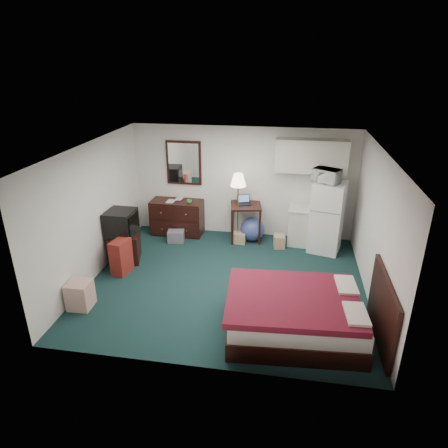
% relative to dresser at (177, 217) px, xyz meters
% --- Properties ---
extents(floor, '(5.00, 4.50, 0.01)m').
position_rel_dresser_xyz_m(floor, '(1.50, -1.98, -0.40)').
color(floor, '#143034').
rests_on(floor, ground).
extents(ceiling, '(5.00, 4.50, 0.01)m').
position_rel_dresser_xyz_m(ceiling, '(1.50, -1.98, 2.10)').
color(ceiling, silver).
rests_on(ceiling, walls).
extents(walls, '(5.01, 4.51, 2.50)m').
position_rel_dresser_xyz_m(walls, '(1.50, -1.98, 0.85)').
color(walls, silver).
rests_on(walls, floor).
extents(mirror, '(0.80, 0.06, 1.00)m').
position_rel_dresser_xyz_m(mirror, '(0.15, 0.24, 1.25)').
color(mirror, white).
rests_on(mirror, walls).
extents(upper_cabinets, '(1.50, 0.35, 0.70)m').
position_rel_dresser_xyz_m(upper_cabinets, '(2.95, 0.10, 1.55)').
color(upper_cabinets, beige).
rests_on(upper_cabinets, walls).
extents(headboard, '(0.06, 1.56, 1.00)m').
position_rel_dresser_xyz_m(headboard, '(3.96, -3.27, 0.15)').
color(headboard, black).
rests_on(headboard, walls).
extents(dresser, '(1.19, 0.56, 0.81)m').
position_rel_dresser_xyz_m(dresser, '(0.00, 0.00, 0.00)').
color(dresser, black).
rests_on(dresser, floor).
extents(floor_lamp, '(0.34, 0.34, 1.58)m').
position_rel_dresser_xyz_m(floor_lamp, '(1.45, -0.21, 0.39)').
color(floor_lamp, gold).
rests_on(floor_lamp, floor).
extents(desk, '(0.76, 0.76, 0.83)m').
position_rel_dresser_xyz_m(desk, '(1.61, -0.05, 0.01)').
color(desk, black).
rests_on(desk, floor).
extents(exercise_ball, '(0.68, 0.68, 0.55)m').
position_rel_dresser_xyz_m(exercise_ball, '(1.78, -0.10, -0.13)').
color(exercise_ball, '#394684').
rests_on(exercise_ball, floor).
extents(kitchen_counter, '(0.79, 0.63, 0.82)m').
position_rel_dresser_xyz_m(kitchen_counter, '(2.96, -0.07, 0.00)').
color(kitchen_counter, beige).
rests_on(kitchen_counter, floor).
extents(fridge, '(0.76, 0.76, 1.52)m').
position_rel_dresser_xyz_m(fridge, '(3.36, -0.33, 0.35)').
color(fridge, white).
rests_on(fridge, floor).
extents(bed, '(2.06, 1.66, 0.63)m').
position_rel_dresser_xyz_m(bed, '(2.73, -3.27, -0.09)').
color(bed, '#5F061A').
rests_on(bed, floor).
extents(tv_stand, '(0.73, 0.77, 0.59)m').
position_rel_dresser_xyz_m(tv_stand, '(-0.71, -1.46, -0.11)').
color(tv_stand, black).
rests_on(tv_stand, floor).
extents(suitcase, '(0.33, 0.46, 0.68)m').
position_rel_dresser_xyz_m(suitcase, '(-0.56, -1.98, -0.06)').
color(suitcase, maroon).
rests_on(suitcase, floor).
extents(retail_box, '(0.38, 0.38, 0.46)m').
position_rel_dresser_xyz_m(retail_box, '(-0.78, -3.18, -0.17)').
color(retail_box, beige).
rests_on(retail_box, floor).
extents(file_bin, '(0.40, 0.33, 0.25)m').
position_rel_dresser_xyz_m(file_bin, '(0.08, -0.45, -0.28)').
color(file_bin, slate).
rests_on(file_bin, floor).
extents(cardboard_box_a, '(0.30, 0.26, 0.24)m').
position_rel_dresser_xyz_m(cardboard_box_a, '(1.51, -0.27, -0.29)').
color(cardboard_box_a, '#93725D').
rests_on(cardboard_box_a, floor).
extents(cardboard_box_b, '(0.27, 0.31, 0.28)m').
position_rel_dresser_xyz_m(cardboard_box_b, '(2.39, -0.35, -0.27)').
color(cardboard_box_b, '#93725D').
rests_on(cardboard_box_b, floor).
extents(laptop, '(0.34, 0.31, 0.19)m').
position_rel_dresser_xyz_m(laptop, '(1.57, -0.03, 0.53)').
color(laptop, black).
rests_on(laptop, desk).
extents(crt_tv, '(0.56, 0.60, 0.50)m').
position_rel_dresser_xyz_m(crt_tv, '(-0.71, -1.51, 0.44)').
color(crt_tv, black).
rests_on(crt_tv, tv_stand).
extents(microwave, '(0.59, 0.50, 0.35)m').
position_rel_dresser_xyz_m(microwave, '(3.26, -0.32, 1.29)').
color(microwave, white).
rests_on(microwave, fridge).
extents(book_a, '(0.18, 0.03, 0.24)m').
position_rel_dresser_xyz_m(book_a, '(-0.20, -0.06, 0.53)').
color(book_a, '#93725D').
rests_on(book_a, dresser).
extents(book_b, '(0.16, 0.03, 0.21)m').
position_rel_dresser_xyz_m(book_b, '(-0.05, 0.13, 0.51)').
color(book_b, '#93725D').
rests_on(book_b, dresser).
extents(mug, '(0.12, 0.10, 0.12)m').
position_rel_dresser_xyz_m(mug, '(0.33, -0.10, 0.46)').
color(mug, '#46933B').
rests_on(mug, dresser).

